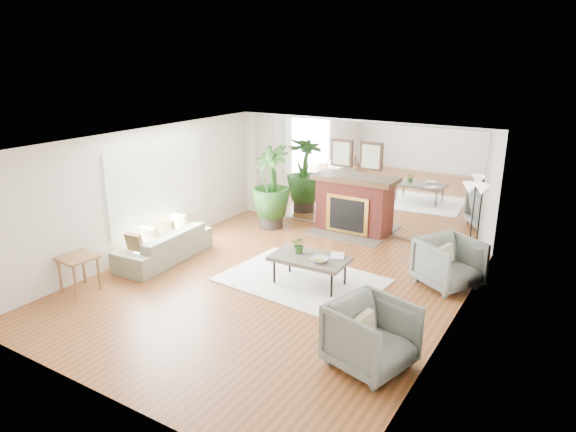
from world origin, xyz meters
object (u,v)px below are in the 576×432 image
Objects in this scene: sofa at (164,245)px; armchair_front at (371,336)px; potted_ficus at (271,185)px; floor_lamp at (475,195)px; armchair_back at (449,263)px; side_table at (78,262)px; fireplace at (351,205)px; coffee_table at (310,259)px.

sofa is 2.14× the size of armchair_front.
potted_ficus is 4.39m from floor_lamp.
armchair_back reaches higher than side_table.
floor_lamp is at bearing 5.35° from potted_ficus.
fireplace is at bearing 176.19° from floor_lamp.
coffee_table is at bearing 34.90° from side_table.
potted_ficus reaches higher than sofa.
coffee_table is 2.53m from armchair_front.
sofa is 3.29× the size of side_table.
potted_ficus is (0.91, 4.49, 0.48)m from side_table.
potted_ficus is (-4.34, 1.05, 0.58)m from armchair_back.
sofa is at bearing 82.63° from side_table.
floor_lamp is (2.62, -0.17, 0.64)m from fireplace.
coffee_table is 1.42× the size of armchair_back.
fireplace reaches higher than armchair_back.
side_table is (-0.23, -1.76, 0.23)m from sofa.
coffee_table is 0.88× the size of floor_lamp.
side_table is at bearing -117.58° from fireplace.
fireplace is 0.99× the size of sofa.
floor_lamp is (0.22, 4.39, 0.86)m from armchair_front.
fireplace is 1.53× the size of coffee_table.
armchair_back is at bearing 30.49° from coffee_table.
floor_lamp is at bearing 42.92° from side_table.
sofa is 4.98m from armchair_front.
sofa is (-2.42, -3.32, -0.36)m from fireplace.
fireplace is 5.16m from armchair_front.
side_table is at bearing 155.08° from armchair_back.
armchair_front is (-0.20, -2.93, 0.01)m from armchair_back.
fireplace is at bearing 89.70° from armchair_back.
fireplace is at bearing 100.81° from coffee_table.
floor_lamp is at bearing 52.16° from coffee_table.
coffee_table is (0.54, -2.85, -0.18)m from fireplace.
coffee_table is 1.39× the size of armchair_front.
floor_lamp is at bearing 31.12° from armchair_back.
armchair_back is at bearing -32.16° from fireplace.
fireplace reaches higher than potted_ficus.
armchair_front is (1.85, -1.72, -0.04)m from coffee_table.
armchair_back is 0.50× the size of potted_ficus.
armchair_front reaches higher than side_table.
armchair_front is (2.40, -4.57, -0.22)m from fireplace.
sofa is (-2.97, -0.47, -0.18)m from coffee_table.
fireplace is at bearing 18.53° from potted_ficus.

